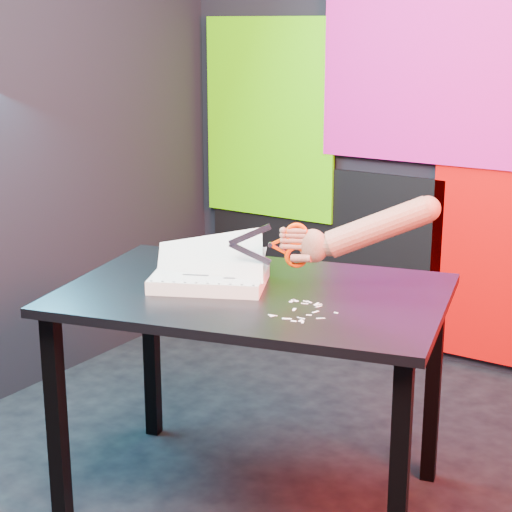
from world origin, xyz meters
The scene contains 7 objects.
room centered at (0.00, 0.00, 1.35)m, with size 3.01×3.01×2.71m.
backdrop centered at (0.06, 1.46, 0.96)m, with size 2.88×0.05×2.08m.
work_table centered at (-0.14, -0.06, 0.66)m, with size 1.36×1.07×0.75m.
printout_stack centered at (-0.29, -0.09, 0.77)m, with size 0.44×0.39×0.19m.
scissors centered at (-0.05, 0.01, 0.90)m, with size 0.23×0.13×0.15m.
hand_forearm centered at (0.16, 0.12, 0.95)m, with size 0.44×0.26×0.22m.
paper_clippings centered at (0.08, -0.15, 0.75)m, with size 0.18×0.19×0.00m.
Camera 1 is at (1.28, -2.22, 1.57)m, focal length 60.00 mm.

